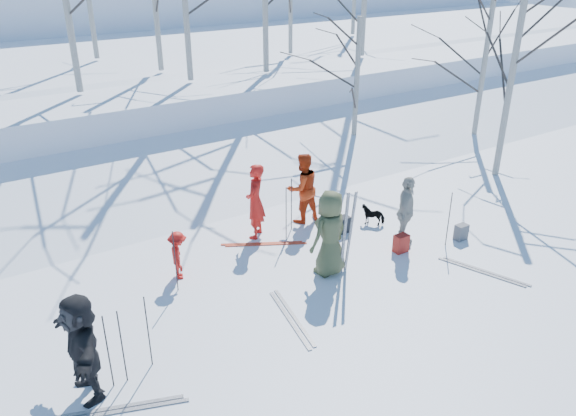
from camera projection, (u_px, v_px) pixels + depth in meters
ground at (329, 294)px, 11.22m from camera, size 120.00×120.00×0.00m
snow_ramp at (187, 176)px, 16.48m from camera, size 70.00×9.49×4.12m
snow_plateau at (90, 83)px, 23.72m from camera, size 70.00×18.00×2.20m
far_hill at (6, 12)px, 39.27m from camera, size 90.00×30.00×6.00m
skier_olive_center at (330, 233)px, 11.56m from camera, size 1.00×0.74×1.87m
skier_red_north at (255, 201)px, 13.06m from camera, size 0.78×0.78×1.82m
skier_redor_behind at (303, 188)px, 13.81m from camera, size 0.88×0.69×1.78m
skier_red_seated at (178, 255)px, 11.56m from camera, size 0.59×0.77×1.05m
skier_cream_east at (406, 212)px, 12.68m from camera, size 1.03×0.95×1.69m
skier_grey_west at (82, 347)px, 8.37m from camera, size 0.56×1.67×1.78m
dog at (373, 214)px, 13.94m from camera, size 0.60×0.60×0.49m
upright_ski_left at (344, 234)px, 11.50m from camera, size 0.07×0.16×1.90m
upright_ski_right at (350, 232)px, 11.58m from camera, size 0.10×0.23×1.89m
ski_pair_a at (483, 272)px, 11.96m from camera, size 1.40×2.03×0.02m
ski_pair_b at (122, 409)px, 8.43m from camera, size 1.39×2.02×0.02m
ski_pair_c at (264, 244)px, 13.06m from camera, size 1.80×2.07×0.02m
ski_pair_d at (292, 318)px, 10.47m from camera, size 0.88×1.97×0.02m
ski_pole_a at (449, 220)px, 12.73m from camera, size 0.02×0.02×1.34m
ski_pole_b at (108, 352)px, 8.60m from camera, size 0.02×0.02×1.34m
ski_pole_c at (286, 214)px, 12.99m from camera, size 0.02×0.02×1.34m
ski_pole_d at (291, 204)px, 13.47m from camera, size 0.02×0.02×1.34m
ski_pole_e at (122, 347)px, 8.71m from camera, size 0.02×0.02×1.34m
ski_pole_f at (148, 332)px, 9.05m from camera, size 0.02×0.02×1.34m
ski_pole_g at (175, 261)px, 11.05m from camera, size 0.02×0.02×1.34m
backpack_red at (401, 243)px, 12.67m from camera, size 0.32×0.22×0.42m
backpack_grey at (461, 232)px, 13.21m from camera, size 0.30×0.20×0.38m
backpack_dark at (343, 225)px, 13.54m from camera, size 0.34×0.24×0.40m
birch_edge_b at (511, 83)px, 15.84m from camera, size 4.49×4.49×5.56m
birch_edge_c at (483, 71)px, 18.91m from camera, size 4.02×4.02×4.88m
birch_edge_e at (356, 88)px, 17.84m from camera, size 3.65×3.65×4.36m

